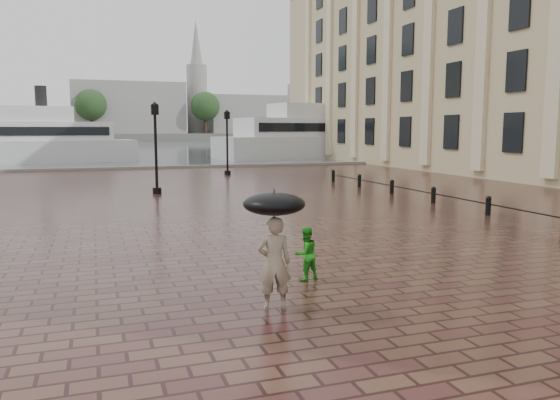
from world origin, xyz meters
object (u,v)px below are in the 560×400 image
(child_pedestrian, at_px, (306,254))
(adult_pedestrian, at_px, (274,263))
(street_lamps, at_px, (62,146))
(ferry_far, at_px, (323,136))
(ferry_near, at_px, (13,140))

(child_pedestrian, bearing_deg, adult_pedestrian, 37.71)
(street_lamps, xyz_separation_m, adult_pedestrian, (4.52, -22.13, -1.48))
(ferry_far, bearing_deg, street_lamps, -145.29)
(child_pedestrian, bearing_deg, ferry_far, -127.97)
(ferry_far, bearing_deg, ferry_near, 171.27)
(street_lamps, distance_m, child_pedestrian, 21.42)
(street_lamps, bearing_deg, ferry_near, 102.23)
(street_lamps, relative_size, ferry_near, 0.94)
(ferry_far, bearing_deg, adult_pedestrian, -124.65)
(ferry_near, relative_size, ferry_far, 0.89)
(street_lamps, height_order, child_pedestrian, street_lamps)
(ferry_near, height_order, ferry_far, ferry_far)
(street_lamps, relative_size, child_pedestrian, 18.64)
(street_lamps, bearing_deg, adult_pedestrian, -78.46)
(street_lamps, height_order, adult_pedestrian, street_lamps)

